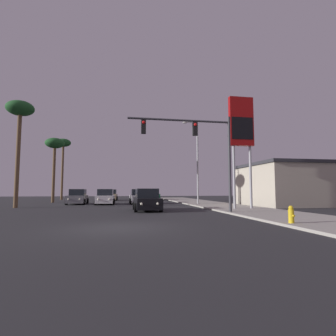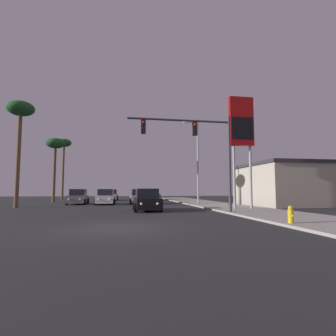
% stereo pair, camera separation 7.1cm
% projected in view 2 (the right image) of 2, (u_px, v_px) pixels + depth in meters
% --- Properties ---
extents(ground_plane, '(120.00, 120.00, 0.00)m').
position_uv_depth(ground_plane, '(117.00, 228.00, 10.89)').
color(ground_plane, '#28282B').
extents(sidewalk_right, '(5.00, 60.00, 0.12)m').
position_uv_depth(sidewalk_right, '(234.00, 208.00, 22.29)').
color(sidewalk_right, '#9E998E').
rests_on(sidewalk_right, ground).
extents(building_gas_station, '(10.30, 8.30, 4.30)m').
position_uv_depth(building_gas_station, '(298.00, 184.00, 27.11)').
color(building_gas_station, '#B2A893').
rests_on(building_gas_station, ground).
extents(car_silver, '(2.04, 4.34, 1.68)m').
position_uv_depth(car_silver, '(139.00, 197.00, 30.24)').
color(car_silver, '#B7B7BC').
rests_on(car_silver, ground).
extents(car_black, '(2.04, 4.33, 1.68)m').
position_uv_depth(car_black, '(147.00, 201.00, 19.99)').
color(car_black, black).
rests_on(car_black, ground).
extents(car_white, '(2.04, 4.32, 1.68)m').
position_uv_depth(car_white, '(106.00, 197.00, 28.85)').
color(car_white, silver).
rests_on(car_white, ground).
extents(car_green, '(2.04, 4.32, 1.68)m').
position_uv_depth(car_green, '(153.00, 195.00, 41.41)').
color(car_green, '#195933').
rests_on(car_green, ground).
extents(car_tan, '(2.04, 4.34, 1.68)m').
position_uv_depth(car_tan, '(111.00, 195.00, 40.73)').
color(car_tan, tan).
rests_on(car_tan, ground).
extents(car_grey, '(2.04, 4.31, 1.68)m').
position_uv_depth(car_grey, '(78.00, 197.00, 29.19)').
color(car_grey, slate).
rests_on(car_grey, ground).
extents(traffic_light_mast, '(7.02, 0.36, 6.50)m').
position_uv_depth(traffic_light_mast, '(201.00, 143.00, 17.60)').
color(traffic_light_mast, '#38383D').
rests_on(traffic_light_mast, sidewalk_right).
extents(street_lamp, '(1.74, 0.24, 9.00)m').
position_uv_depth(street_lamp, '(197.00, 157.00, 28.41)').
color(street_lamp, '#99999E').
rests_on(street_lamp, sidewalk_right).
extents(gas_station_sign, '(2.00, 0.42, 9.00)m').
position_uv_depth(gas_station_sign, '(241.00, 127.00, 21.16)').
color(gas_station_sign, '#99999E').
rests_on(gas_station_sign, sidewalk_right).
extents(fire_hydrant, '(0.24, 0.34, 0.76)m').
position_uv_depth(fire_hydrant, '(291.00, 215.00, 11.47)').
color(fire_hydrant, gold).
rests_on(fire_hydrant, sidewalk_right).
extents(palm_tree_near, '(2.40, 2.40, 9.67)m').
position_uv_depth(palm_tree_near, '(20.00, 115.00, 23.85)').
color(palm_tree_near, brown).
rests_on(palm_tree_near, ground).
extents(palm_tree_far, '(2.40, 2.40, 10.09)m').
position_uv_depth(palm_tree_far, '(64.00, 147.00, 43.44)').
color(palm_tree_far, brown).
rests_on(palm_tree_far, ground).
extents(palm_tree_mid, '(2.40, 2.40, 8.26)m').
position_uv_depth(palm_tree_mid, '(55.00, 147.00, 33.67)').
color(palm_tree_mid, brown).
rests_on(palm_tree_mid, ground).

